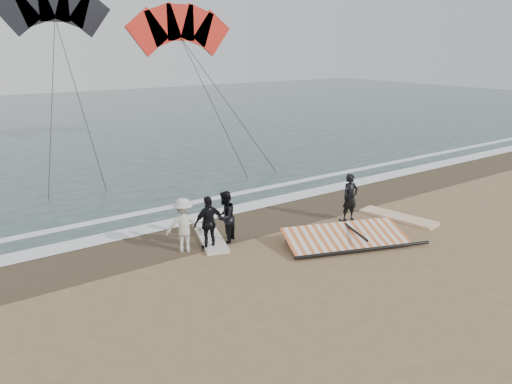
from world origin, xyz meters
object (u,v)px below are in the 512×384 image
Objects in this scene: board_white at (398,217)px; man_main at (350,197)px; sail_rig at (341,238)px; board_cream at (210,237)px.

man_main is at bearing 139.13° from board_white.
man_main is 2.42m from sail_rig.
board_white is 6.91m from board_cream.
board_white is (1.57, -0.92, -0.80)m from man_main.
man_main is 0.40× the size of sail_rig.
sail_rig is at bearing -22.44° from board_cream.
sail_rig is (3.13, -2.78, 0.14)m from board_cream.
board_cream is (-4.97, 1.34, -0.80)m from man_main.
board_cream is at bearing 150.35° from board_white.
sail_rig is at bearing -135.13° from man_main.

